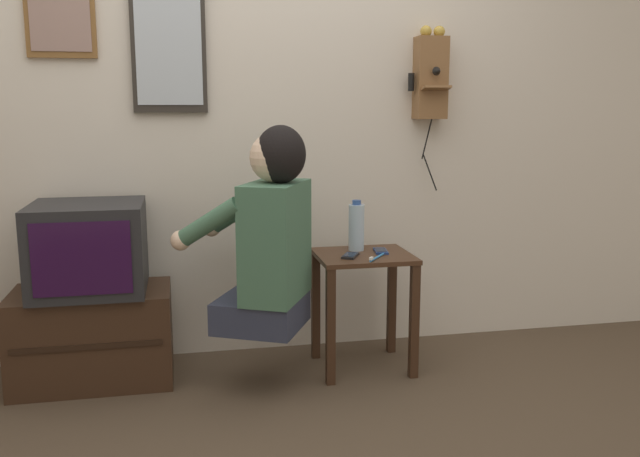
{
  "coord_description": "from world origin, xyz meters",
  "views": [
    {
      "loc": [
        -0.36,
        -2.23,
        1.27
      ],
      "look_at": [
        0.27,
        0.79,
        0.71
      ],
      "focal_mm": 38.0,
      "sensor_mm": 36.0,
      "label": 1
    }
  ],
  "objects_px": {
    "wall_mirror": "(168,36)",
    "toothbrush": "(376,258)",
    "cell_phone_held": "(350,256)",
    "cell_phone_spare": "(381,251)",
    "television": "(89,248)",
    "water_bottle": "(356,227)",
    "person": "(270,234)",
    "framed_picture": "(60,12)",
    "wall_phone_antique": "(431,76)"
  },
  "relations": [
    {
      "from": "person",
      "to": "wall_phone_antique",
      "type": "relative_size",
      "value": 1.07
    },
    {
      "from": "television",
      "to": "cell_phone_held",
      "type": "xyz_separation_m",
      "value": [
        1.19,
        -0.14,
        -0.06
      ]
    },
    {
      "from": "cell_phone_spare",
      "to": "toothbrush",
      "type": "bearing_deg",
      "value": -106.34
    },
    {
      "from": "wall_mirror",
      "to": "toothbrush",
      "type": "distance_m",
      "value": 1.44
    },
    {
      "from": "cell_phone_spare",
      "to": "person",
      "type": "bearing_deg",
      "value": -153.52
    },
    {
      "from": "water_bottle",
      "to": "toothbrush",
      "type": "bearing_deg",
      "value": -79.15
    },
    {
      "from": "wall_phone_antique",
      "to": "wall_mirror",
      "type": "bearing_deg",
      "value": 178.22
    },
    {
      "from": "framed_picture",
      "to": "cell_phone_spare",
      "type": "xyz_separation_m",
      "value": [
        1.46,
        -0.33,
        -1.12
      ]
    },
    {
      "from": "person",
      "to": "wall_phone_antique",
      "type": "height_order",
      "value": "wall_phone_antique"
    },
    {
      "from": "television",
      "to": "water_bottle",
      "type": "bearing_deg",
      "value": -0.05
    },
    {
      "from": "wall_phone_antique",
      "to": "cell_phone_spare",
      "type": "distance_m",
      "value": 0.95
    },
    {
      "from": "person",
      "to": "wall_phone_antique",
      "type": "distance_m",
      "value": 1.24
    },
    {
      "from": "cell_phone_held",
      "to": "water_bottle",
      "type": "height_order",
      "value": "water_bottle"
    },
    {
      "from": "framed_picture",
      "to": "water_bottle",
      "type": "xyz_separation_m",
      "value": [
        1.35,
        -0.26,
        -1.01
      ]
    },
    {
      "from": "cell_phone_spare",
      "to": "toothbrush",
      "type": "height_order",
      "value": "toothbrush"
    },
    {
      "from": "framed_picture",
      "to": "cell_phone_spare",
      "type": "distance_m",
      "value": 1.87
    },
    {
      "from": "framed_picture",
      "to": "toothbrush",
      "type": "distance_m",
      "value": 1.85
    },
    {
      "from": "person",
      "to": "cell_phone_spare",
      "type": "distance_m",
      "value": 0.61
    },
    {
      "from": "person",
      "to": "cell_phone_held",
      "type": "relative_size",
      "value": 6.57
    },
    {
      "from": "person",
      "to": "cell_phone_held",
      "type": "xyz_separation_m",
      "value": [
        0.39,
        0.11,
        -0.14
      ]
    },
    {
      "from": "wall_phone_antique",
      "to": "cell_phone_spare",
      "type": "relative_size",
      "value": 6.4
    },
    {
      "from": "cell_phone_spare",
      "to": "toothbrush",
      "type": "distance_m",
      "value": 0.15
    },
    {
      "from": "television",
      "to": "cell_phone_held",
      "type": "distance_m",
      "value": 1.2
    },
    {
      "from": "person",
      "to": "framed_picture",
      "type": "bearing_deg",
      "value": 86.66
    },
    {
      "from": "person",
      "to": "television",
      "type": "height_order",
      "value": "person"
    },
    {
      "from": "cell_phone_spare",
      "to": "toothbrush",
      "type": "relative_size",
      "value": 0.89
    },
    {
      "from": "cell_phone_spare",
      "to": "water_bottle",
      "type": "height_order",
      "value": "water_bottle"
    },
    {
      "from": "cell_phone_held",
      "to": "toothbrush",
      "type": "xyz_separation_m",
      "value": [
        0.11,
        -0.07,
        0.0
      ]
    },
    {
      "from": "television",
      "to": "framed_picture",
      "type": "bearing_deg",
      "value": 110.47
    },
    {
      "from": "person",
      "to": "toothbrush",
      "type": "distance_m",
      "value": 0.52
    },
    {
      "from": "wall_mirror",
      "to": "cell_phone_held",
      "type": "bearing_deg",
      "value": -26.26
    },
    {
      "from": "wall_phone_antique",
      "to": "water_bottle",
      "type": "xyz_separation_m",
      "value": [
        -0.44,
        -0.22,
        -0.73
      ]
    },
    {
      "from": "framed_picture",
      "to": "wall_mirror",
      "type": "relative_size",
      "value": 0.57
    },
    {
      "from": "water_bottle",
      "to": "wall_mirror",
      "type": "bearing_deg",
      "value": 163.49
    },
    {
      "from": "cell_phone_held",
      "to": "cell_phone_spare",
      "type": "height_order",
      "value": "same"
    },
    {
      "from": "person",
      "to": "toothbrush",
      "type": "bearing_deg",
      "value": -58.43
    },
    {
      "from": "television",
      "to": "cell_phone_spare",
      "type": "distance_m",
      "value": 1.36
    },
    {
      "from": "water_bottle",
      "to": "cell_phone_held",
      "type": "bearing_deg",
      "value": -115.16
    },
    {
      "from": "wall_phone_antique",
      "to": "cell_phone_held",
      "type": "xyz_separation_m",
      "value": [
        -0.51,
        -0.36,
        -0.84
      ]
    },
    {
      "from": "wall_phone_antique",
      "to": "framed_picture",
      "type": "height_order",
      "value": "framed_picture"
    },
    {
      "from": "television",
      "to": "framed_picture",
      "type": "relative_size",
      "value": 1.2
    },
    {
      "from": "television",
      "to": "toothbrush",
      "type": "bearing_deg",
      "value": -9.2
    },
    {
      "from": "person",
      "to": "wall_mirror",
      "type": "distance_m",
      "value": 1.1
    },
    {
      "from": "cell_phone_held",
      "to": "toothbrush",
      "type": "height_order",
      "value": "toothbrush"
    },
    {
      "from": "toothbrush",
      "to": "cell_phone_held",
      "type": "bearing_deg",
      "value": 3.1
    },
    {
      "from": "wall_phone_antique",
      "to": "framed_picture",
      "type": "relative_size",
      "value": 2.05
    },
    {
      "from": "person",
      "to": "water_bottle",
      "type": "relative_size",
      "value": 3.64
    },
    {
      "from": "wall_mirror",
      "to": "cell_phone_spare",
      "type": "distance_m",
      "value": 1.45
    },
    {
      "from": "television",
      "to": "cell_phone_held",
      "type": "height_order",
      "value": "television"
    },
    {
      "from": "wall_phone_antique",
      "to": "cell_phone_held",
      "type": "distance_m",
      "value": 1.05
    }
  ]
}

